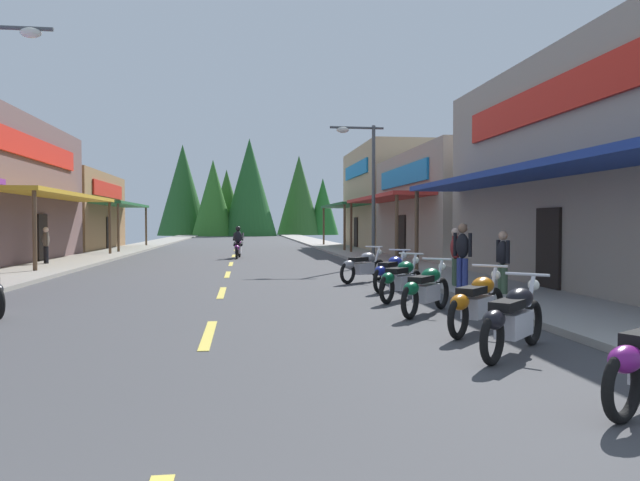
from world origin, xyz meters
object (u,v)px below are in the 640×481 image
at_px(motorcycle_parked_right_1, 513,318).
at_px(pedestrian_waiting, 462,253).
at_px(motorcycle_parked_right_2, 477,301).
at_px(streetlamp_right, 365,173).
at_px(pedestrian_strolling, 46,244).
at_px(pedestrian_browsing, 503,260).
at_px(motorcycle_parked_right_5, 391,271).
at_px(rider_cruising_lead, 238,245).
at_px(motorcycle_parked_right_3, 426,288).
at_px(motorcycle_parked_right_4, 401,278).
at_px(motorcycle_parked_right_6, 363,265).
at_px(pedestrian_by_shop, 455,254).

bearing_deg(motorcycle_parked_right_1, pedestrian_waiting, 29.46).
bearing_deg(pedestrian_waiting, motorcycle_parked_right_2, -135.72).
relative_size(streetlamp_right, pedestrian_strolling, 3.60).
xyz_separation_m(pedestrian_browsing, pedestrian_strolling, (-13.63, 11.78, 0.01)).
relative_size(motorcycle_parked_right_5, pedestrian_browsing, 1.13).
relative_size(motorcycle_parked_right_2, rider_cruising_lead, 0.75).
xyz_separation_m(motorcycle_parked_right_3, pedestrian_strolling, (-11.20, 13.76, 0.41)).
height_order(motorcycle_parked_right_4, rider_cruising_lead, rider_cruising_lead).
relative_size(motorcycle_parked_right_1, motorcycle_parked_right_6, 0.95).
distance_m(motorcycle_parked_right_3, pedestrian_by_shop, 4.29).
bearing_deg(motorcycle_parked_right_4, motorcycle_parked_right_6, 40.47).
relative_size(pedestrian_browsing, pedestrian_waiting, 0.90).
distance_m(motorcycle_parked_right_1, pedestrian_waiting, 6.85).
relative_size(streetlamp_right, motorcycle_parked_right_1, 3.56).
height_order(motorcycle_parked_right_4, motorcycle_parked_right_6, same).
height_order(motorcycle_parked_right_1, rider_cruising_lead, rider_cruising_lead).
bearing_deg(motorcycle_parked_right_5, pedestrian_waiting, -78.60).
bearing_deg(motorcycle_parked_right_4, rider_cruising_lead, 52.91).
relative_size(motorcycle_parked_right_3, pedestrian_by_shop, 1.05).
bearing_deg(motorcycle_parked_right_3, motorcycle_parked_right_6, 40.40).
height_order(motorcycle_parked_right_2, motorcycle_parked_right_3, same).
height_order(streetlamp_right, pedestrian_by_shop, streetlamp_right).
distance_m(motorcycle_parked_right_1, motorcycle_parked_right_2, 1.59).
relative_size(motorcycle_parked_right_6, pedestrian_by_shop, 1.04).
xyz_separation_m(motorcycle_parked_right_3, motorcycle_parked_right_5, (0.32, 3.89, 0.00)).
bearing_deg(motorcycle_parked_right_6, pedestrian_browsing, -100.77).
bearing_deg(rider_cruising_lead, motorcycle_parked_right_1, -165.74).
relative_size(rider_cruising_lead, pedestrian_waiting, 1.25).
distance_m(motorcycle_parked_right_2, pedestrian_strolling, 19.39).
xyz_separation_m(motorcycle_parked_right_3, rider_cruising_lead, (-3.70, 18.28, 0.17)).
distance_m(motorcycle_parked_right_3, pedestrian_browsing, 3.16).
distance_m(motorcycle_parked_right_3, motorcycle_parked_right_4, 2.00).
height_order(streetlamp_right, pedestrian_browsing, streetlamp_right).
bearing_deg(motorcycle_parked_right_4, motorcycle_parked_right_3, -141.94).
bearing_deg(pedestrian_by_shop, motorcycle_parked_right_2, -96.79).
bearing_deg(motorcycle_parked_right_2, pedestrian_waiting, 25.64).
xyz_separation_m(pedestrian_by_shop, pedestrian_browsing, (0.45, -1.80, -0.04)).
distance_m(motorcycle_parked_right_1, motorcycle_parked_right_5, 7.37).
bearing_deg(motorcycle_parked_right_1, motorcycle_parked_right_2, 39.31).
xyz_separation_m(motorcycle_parked_right_4, pedestrian_strolling, (-11.27, 11.75, 0.41)).
relative_size(motorcycle_parked_right_2, motorcycle_parked_right_4, 0.94).
xyz_separation_m(motorcycle_parked_right_3, pedestrian_browsing, (2.43, 1.98, 0.40)).
bearing_deg(pedestrian_browsing, motorcycle_parked_right_1, 65.29).
height_order(motorcycle_parked_right_1, pedestrian_strolling, pedestrian_strolling).
height_order(motorcycle_parked_right_2, pedestrian_waiting, pedestrian_waiting).
relative_size(rider_cruising_lead, pedestrian_strolling, 1.37).
bearing_deg(streetlamp_right, motorcycle_parked_right_3, -96.44).
height_order(motorcycle_parked_right_3, motorcycle_parked_right_6, same).
bearing_deg(motorcycle_parked_right_3, pedestrian_strolling, 79.78).
height_order(motorcycle_parked_right_2, motorcycle_parked_right_5, same).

